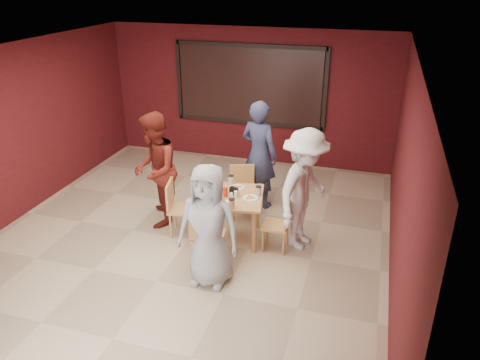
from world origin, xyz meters
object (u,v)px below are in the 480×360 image
(diner_left, at_px, (155,170))
(diner_right, at_px, (304,190))
(chair_right, at_px, (280,223))
(diner_front, at_px, (209,226))
(chair_left, at_px, (178,205))
(dining_table, at_px, (231,201))
(chair_front, at_px, (207,234))
(chair_back, at_px, (242,188))
(diner_back, at_px, (259,155))

(diner_left, relative_size, diner_right, 1.01)
(chair_right, distance_m, diner_front, 1.32)
(diner_front, distance_m, diner_right, 1.61)
(chair_left, height_order, diner_front, diner_front)
(dining_table, bearing_deg, diner_left, 173.70)
(chair_right, xyz_separation_m, diner_front, (-0.73, -1.03, 0.39))
(chair_right, bearing_deg, chair_front, -139.99)
(chair_left, bearing_deg, chair_right, -0.04)
(diner_front, bearing_deg, diner_left, 137.16)
(diner_front, height_order, diner_right, diner_right)
(diner_right, bearing_deg, diner_front, 158.18)
(chair_left, relative_size, diner_left, 0.47)
(diner_left, bearing_deg, chair_front, 32.20)
(chair_back, bearing_deg, diner_front, -86.45)
(diner_right, bearing_deg, chair_front, 146.60)
(chair_right, distance_m, diner_right, 0.59)
(dining_table, bearing_deg, diner_front, -87.33)
(chair_left, height_order, chair_right, chair_left)
(diner_front, bearing_deg, chair_back, 93.52)
(chair_front, relative_size, chair_left, 1.04)
(diner_front, distance_m, diner_left, 1.87)
(dining_table, relative_size, diner_right, 0.59)
(chair_back, height_order, diner_right, diner_right)
(chair_back, xyz_separation_m, diner_front, (0.12, -1.94, 0.36))
(chair_left, relative_size, diner_right, 0.48)
(dining_table, distance_m, chair_right, 0.81)
(chair_right, bearing_deg, diner_front, -125.20)
(diner_front, bearing_deg, chair_left, 131.02)
(dining_table, bearing_deg, chair_back, 94.75)
(chair_right, height_order, diner_front, diner_front)
(diner_left, height_order, diner_right, diner_left)
(chair_left, xyz_separation_m, diner_back, (0.95, 1.33, 0.44))
(diner_back, distance_m, diner_right, 1.48)
(chair_left, xyz_separation_m, diner_left, (-0.47, 0.24, 0.43))
(dining_table, bearing_deg, chair_front, -96.23)
(chair_front, distance_m, chair_right, 1.13)
(chair_right, bearing_deg, chair_left, 179.96)
(chair_front, relative_size, chair_right, 1.15)
(diner_back, height_order, diner_left, diner_back)
(dining_table, distance_m, chair_left, 0.86)
(diner_front, xyz_separation_m, diner_left, (-1.37, 1.27, 0.09))
(chair_front, xyz_separation_m, chair_right, (0.87, 0.73, -0.07))
(dining_table, xyz_separation_m, diner_front, (0.05, -1.12, 0.20))
(chair_left, bearing_deg, diner_right, 6.43)
(dining_table, bearing_deg, diner_right, 6.59)
(diner_right, bearing_deg, diner_left, 106.84)
(diner_front, relative_size, diner_back, 0.89)
(diner_front, bearing_deg, dining_table, 92.64)
(chair_left, relative_size, diner_front, 0.52)
(chair_front, relative_size, chair_back, 1.07)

